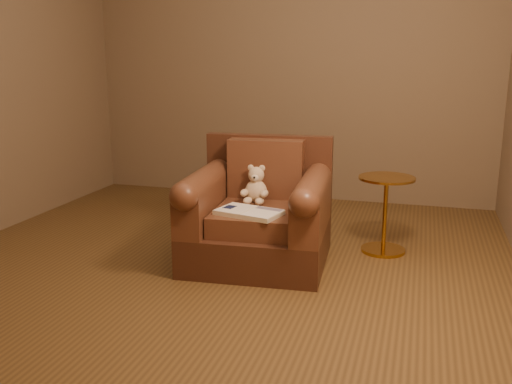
# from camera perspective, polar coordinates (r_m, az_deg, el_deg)

# --- Properties ---
(floor) EXTENTS (4.00, 4.00, 0.00)m
(floor) POSITION_cam_1_polar(r_m,az_deg,el_deg) (4.03, -3.54, -6.99)
(floor) COLOR brown
(floor) RESTS_ON ground
(room) EXTENTS (4.02, 4.02, 2.71)m
(room) POSITION_cam_1_polar(r_m,az_deg,el_deg) (3.79, -3.93, 18.09)
(room) COLOR #776249
(room) RESTS_ON ground
(armchair) EXTENTS (1.00, 0.95, 0.84)m
(armchair) POSITION_cam_1_polar(r_m,az_deg,el_deg) (3.97, 0.32, -2.36)
(armchair) COLOR #432416
(armchair) RESTS_ON floor
(teddy_bear) EXTENTS (0.20, 0.22, 0.27)m
(teddy_bear) POSITION_cam_1_polar(r_m,az_deg,el_deg) (4.00, -0.04, 0.41)
(teddy_bear) COLOR beige
(teddy_bear) RESTS_ON armchair
(guidebook) EXTENTS (0.45, 0.33, 0.03)m
(guidebook) POSITION_cam_1_polar(r_m,az_deg,el_deg) (3.70, -0.71, -2.04)
(guidebook) COLOR beige
(guidebook) RESTS_ON armchair
(side_table) EXTENTS (0.40, 0.40, 0.56)m
(side_table) POSITION_cam_1_polar(r_m,az_deg,el_deg) (4.24, 12.78, -1.95)
(side_table) COLOR #BB8633
(side_table) RESTS_ON floor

